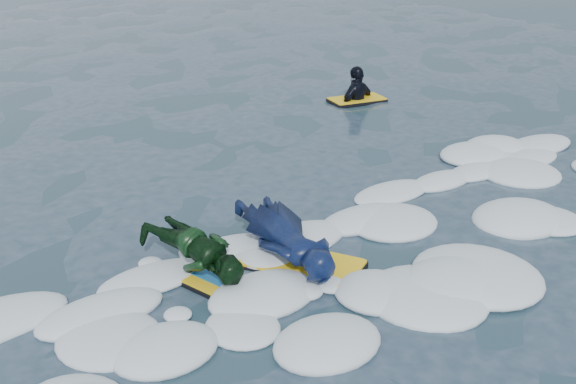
% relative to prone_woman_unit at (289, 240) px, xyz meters
% --- Properties ---
extents(ground, '(120.00, 120.00, 0.00)m').
position_rel_prone_woman_unit_xyz_m(ground, '(-0.06, -1.11, -0.24)').
color(ground, '#1A3440').
rests_on(ground, ground).
extents(foam_band, '(12.00, 3.10, 0.30)m').
position_rel_prone_woman_unit_xyz_m(foam_band, '(-0.06, -0.08, -0.24)').
color(foam_band, white).
rests_on(foam_band, ground).
extents(prone_woman_unit, '(1.15, 1.90, 0.47)m').
position_rel_prone_woman_unit_xyz_m(prone_woman_unit, '(0.00, 0.00, 0.00)').
color(prone_woman_unit, black).
rests_on(prone_woman_unit, ground).
extents(prone_child_unit, '(0.73, 1.34, 0.50)m').
position_rel_prone_woman_unit_xyz_m(prone_child_unit, '(-0.88, 0.27, 0.01)').
color(prone_child_unit, black).
rests_on(prone_child_unit, ground).
extents(waiting_rider_unit, '(1.11, 0.77, 1.51)m').
position_rel_prone_woman_unit_xyz_m(waiting_rider_unit, '(4.68, 4.12, -0.33)').
color(waiting_rider_unit, black).
rests_on(waiting_rider_unit, ground).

